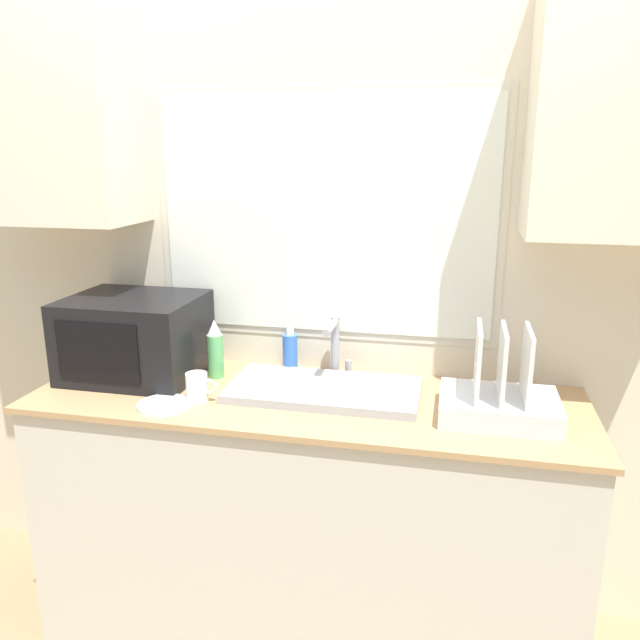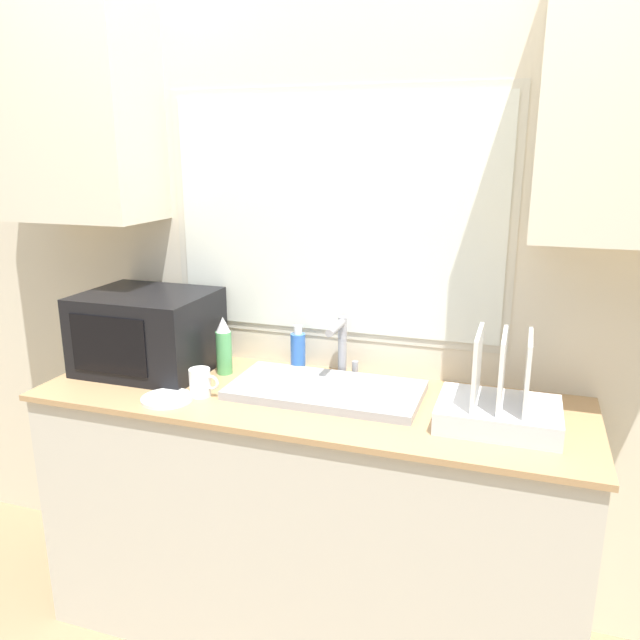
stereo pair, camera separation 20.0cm
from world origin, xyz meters
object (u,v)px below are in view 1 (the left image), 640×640
Objects in this scene: spray_bottle at (215,350)px; mug_near_sink at (197,387)px; faucet at (335,342)px; microwave at (135,337)px; soap_bottle at (290,352)px; dish_rack at (499,398)px.

spray_bottle is 2.06× the size of mug_near_sink.
microwave is at bearing -169.40° from faucet.
soap_bottle is at bearing 23.14° from spray_bottle.
mug_near_sink is (-0.23, -0.33, -0.03)m from soap_bottle.
dish_rack is at bearing -18.96° from soap_bottle.
spray_bottle reaches higher than mug_near_sink.
faucet is 0.62× the size of dish_rack.
microwave is at bearing 175.35° from dish_rack.
soap_bottle is at bearing 55.53° from mug_near_sink.
mug_near_sink is at bearing -175.43° from dish_rack.
dish_rack is 0.78m from soap_bottle.
microwave is 1.29× the size of dish_rack.
dish_rack reaches higher than soap_bottle.
faucet is at bearing 12.21° from spray_bottle.
dish_rack is at bearing -22.87° from faucet.
soap_bottle is (-0.74, 0.25, 0.01)m from dish_rack.
dish_rack reaches higher than spray_bottle.
microwave is at bearing 150.16° from mug_near_sink.
spray_bottle is 0.23m from mug_near_sink.
soap_bottle is at bearing 174.91° from faucet.
faucet is 1.24× the size of soap_bottle.
mug_near_sink is (0.02, -0.22, -0.06)m from spray_bottle.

